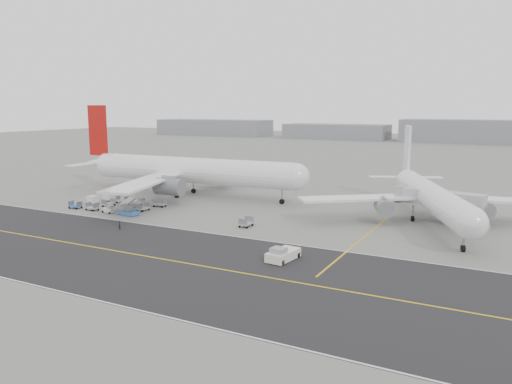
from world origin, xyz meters
The scene contains 10 objects.
ground centered at (0.00, 0.00, 0.00)m, with size 700.00×700.00×0.00m, color gray.
taxiway centered at (5.02, -17.98, 0.01)m, with size 220.00×59.00×0.03m.
horizon_buildings centered at (30.00, 260.00, 0.00)m, with size 520.00×28.00×28.00m, color gray, non-canonical shape.
airliner_a centered at (-19.76, 26.58, 6.35)m, with size 64.01×63.22×22.07m.
airliner_b centered at (37.73, 24.52, 5.03)m, with size 46.87×47.90×17.43m.
pushback_tug centered at (23.24, -10.55, 0.87)m, with size 3.35×7.52×2.12m.
jet_bridge centered at (39.81, 23.63, 4.50)m, with size 17.29×6.83×6.46m.
gse_cluster centered at (-24.45, 7.32, 0.00)m, with size 22.86×17.28×2.07m, color #A1A1A7, non-canonical shape.
stray_dolly centered at (8.88, 4.81, 0.00)m, with size 1.75×2.85×1.75m, color silver, non-canonical shape.
ground_crew_a centered at (-9.85, -7.72, 0.85)m, with size 0.62×0.41×1.70m, color black.
Camera 1 is at (51.55, -72.75, 21.48)m, focal length 35.00 mm.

